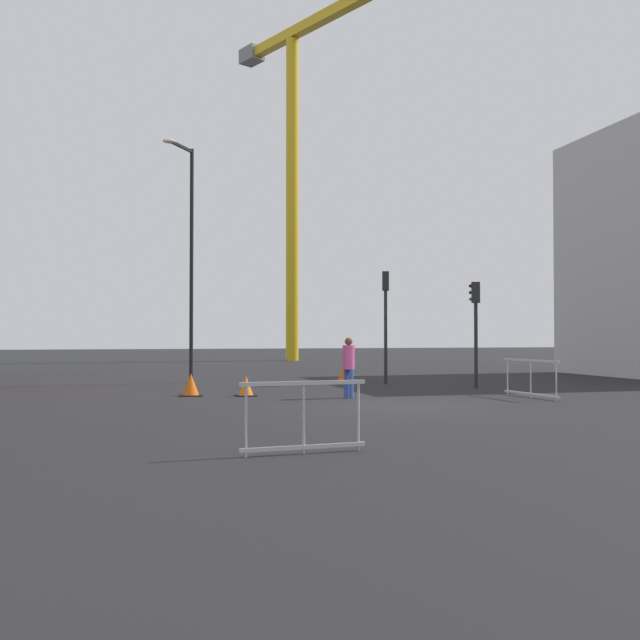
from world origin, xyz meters
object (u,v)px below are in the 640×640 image
(construction_crane, at_px, (295,139))
(traffic_light_near, at_px, (476,316))
(traffic_light_verge, at_px, (386,309))
(pedestrian_walking, at_px, (349,363))
(traffic_cone_orange, at_px, (191,385))
(traffic_cone_by_barrier, at_px, (246,387))
(traffic_cone_striped, at_px, (343,375))
(streetlamp_tall, at_px, (189,247))

(construction_crane, xyz_separation_m, traffic_light_near, (0.19, -27.16, -13.28))
(traffic_light_verge, height_order, pedestrian_walking, traffic_light_verge)
(traffic_cone_orange, distance_m, traffic_cone_by_barrier, 1.61)
(construction_crane, xyz_separation_m, traffic_cone_striped, (-3.37, -23.54, -15.39))
(traffic_light_verge, bearing_deg, traffic_light_near, -52.93)
(traffic_cone_striped, bearing_deg, construction_crane, 81.86)
(traffic_light_near, distance_m, traffic_cone_striped, 5.50)
(streetlamp_tall, bearing_deg, traffic_light_verge, -15.70)
(traffic_cone_orange, bearing_deg, pedestrian_walking, -23.40)
(streetlamp_tall, height_order, pedestrian_walking, streetlamp_tall)
(traffic_light_near, relative_size, traffic_cone_striped, 5.52)
(traffic_light_near, distance_m, traffic_cone_by_barrier, 8.26)
(pedestrian_walking, bearing_deg, traffic_cone_by_barrier, 152.42)
(traffic_light_near, bearing_deg, streetlamp_tall, 152.19)
(traffic_light_near, bearing_deg, traffic_cone_orange, -175.88)
(traffic_cone_striped, relative_size, traffic_cone_orange, 0.99)
(traffic_light_verge, relative_size, traffic_cone_by_barrier, 6.93)
(traffic_light_near, distance_m, traffic_cone_orange, 9.71)
(traffic_cone_orange, bearing_deg, streetlamp_tall, 86.81)
(streetlamp_tall, relative_size, traffic_light_verge, 2.12)
(construction_crane, distance_m, traffic_cone_orange, 33.14)
(traffic_cone_orange, bearing_deg, construction_crane, 71.59)
(pedestrian_walking, xyz_separation_m, traffic_cone_orange, (-4.25, 1.84, -0.69))
(construction_crane, height_order, traffic_light_verge, construction_crane)
(streetlamp_tall, bearing_deg, traffic_light_near, -27.81)
(streetlamp_tall, bearing_deg, traffic_cone_orange, -93.19)
(streetlamp_tall, xyz_separation_m, traffic_cone_striped, (5.60, -1.20, -4.75))
(traffic_cone_orange, relative_size, traffic_cone_by_barrier, 1.10)
(traffic_cone_striped, distance_m, traffic_cone_orange, 7.31)
(streetlamp_tall, distance_m, traffic_light_near, 10.68)
(streetlamp_tall, height_order, traffic_cone_by_barrier, streetlamp_tall)
(traffic_light_near, height_order, traffic_cone_striped, traffic_light_near)
(traffic_light_near, height_order, pedestrian_walking, traffic_light_near)
(traffic_light_verge, relative_size, traffic_cone_striped, 6.38)
(construction_crane, bearing_deg, traffic_cone_by_barrier, -105.27)
(streetlamp_tall, height_order, traffic_light_verge, streetlamp_tall)
(construction_crane, xyz_separation_m, pedestrian_walking, (-5.01, -29.69, -14.70))
(construction_crane, bearing_deg, pedestrian_walking, -99.59)
(traffic_light_verge, bearing_deg, traffic_cone_by_barrier, -145.32)
(traffic_light_verge, distance_m, traffic_cone_by_barrier, 7.41)
(traffic_cone_striped, bearing_deg, traffic_cone_orange, -143.86)
(pedestrian_walking, relative_size, traffic_cone_striped, 2.64)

